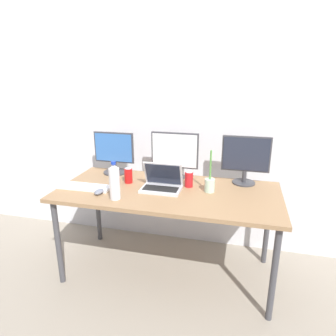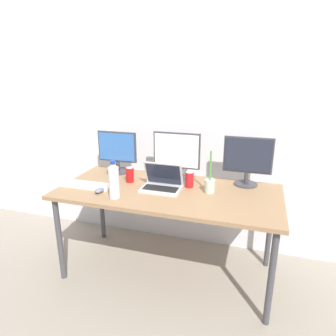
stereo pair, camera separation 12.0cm
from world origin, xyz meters
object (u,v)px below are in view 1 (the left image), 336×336
object	(u,v)px
work_desk	(168,197)
soda_can_by_laptop	(189,179)
water_bottle	(115,182)
bamboo_vase	(210,184)
monitor_right	(246,158)
monitor_left	(114,152)
soda_can_near_keyboard	(128,175)
monitor_center	(175,154)
keyboard_main	(85,187)
mouse_by_keyboard	(99,192)
laptop_silver	(162,183)

from	to	relation	value
work_desk	soda_can_by_laptop	xyz separation A→B (m)	(0.14, 0.11, 0.12)
water_bottle	bamboo_vase	xyz separation A→B (m)	(0.64, 0.30, -0.07)
monitor_right	soda_can_by_laptop	distance (m)	0.49
monitor_left	soda_can_by_laptop	xyz separation A→B (m)	(0.71, -0.18, -0.13)
water_bottle	bamboo_vase	world-z (taller)	bamboo_vase
work_desk	soda_can_near_keyboard	bearing A→B (deg)	167.30
soda_can_near_keyboard	water_bottle	bearing A→B (deg)	-85.18
monitor_left	monitor_right	bearing A→B (deg)	0.29
monitor_center	keyboard_main	size ratio (longest dim) A/B	0.97
soda_can_by_laptop	monitor_right	bearing A→B (deg)	23.14
mouse_by_keyboard	water_bottle	size ratio (longest dim) A/B	0.33
work_desk	monitor_right	world-z (taller)	monitor_right
water_bottle	soda_can_by_laptop	bearing A→B (deg)	38.01
soda_can_near_keyboard	bamboo_vase	world-z (taller)	bamboo_vase
monitor_right	soda_can_near_keyboard	distance (m)	0.96
monitor_center	mouse_by_keyboard	bearing A→B (deg)	-133.49
monitor_left	soda_can_near_keyboard	xyz separation A→B (m)	(0.21, -0.21, -0.13)
work_desk	soda_can_near_keyboard	world-z (taller)	soda_can_near_keyboard
mouse_by_keyboard	soda_can_by_laptop	distance (m)	0.70
bamboo_vase	mouse_by_keyboard	bearing A→B (deg)	-162.52
monitor_center	monitor_right	world-z (taller)	monitor_center
monitor_center	soda_can_by_laptop	xyz separation A→B (m)	(0.16, -0.18, -0.15)
soda_can_near_keyboard	soda_can_by_laptop	distance (m)	0.50
monitor_left	laptop_silver	distance (m)	0.61
laptop_silver	bamboo_vase	distance (m)	0.37
monitor_left	water_bottle	distance (m)	0.60
keyboard_main	monitor_left	bearing A→B (deg)	78.56
bamboo_vase	monitor_right	bearing A→B (deg)	44.38
monitor_right	soda_can_near_keyboard	size ratio (longest dim) A/B	3.12
soda_can_near_keyboard	bamboo_vase	distance (m)	0.67
monitor_center	soda_can_by_laptop	bearing A→B (deg)	-48.17
mouse_by_keyboard	bamboo_vase	bearing A→B (deg)	26.11
bamboo_vase	water_bottle	bearing A→B (deg)	-154.83
work_desk	laptop_silver	size ratio (longest dim) A/B	5.59
water_bottle	soda_can_by_laptop	world-z (taller)	water_bottle
keyboard_main	work_desk	bearing A→B (deg)	9.88
keyboard_main	soda_can_near_keyboard	size ratio (longest dim) A/B	3.31
monitor_right	water_bottle	world-z (taller)	monitor_right
monitor_left	monitor_center	size ratio (longest dim) A/B	0.92
work_desk	monitor_right	size ratio (longest dim) A/B	4.34
monitor_center	monitor_right	bearing A→B (deg)	0.61
monitor_right	work_desk	bearing A→B (deg)	-152.50
laptop_silver	water_bottle	distance (m)	0.39
monitor_right	mouse_by_keyboard	xyz separation A→B (m)	(-1.05, -0.50, -0.20)
work_desk	keyboard_main	size ratio (longest dim) A/B	4.10
water_bottle	soda_can_by_laptop	distance (m)	0.60
work_desk	keyboard_main	bearing A→B (deg)	-169.57
keyboard_main	mouse_by_keyboard	xyz separation A→B (m)	(0.16, -0.08, 0.01)
work_desk	laptop_silver	world-z (taller)	laptop_silver
bamboo_vase	soda_can_near_keyboard	bearing A→B (deg)	177.27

